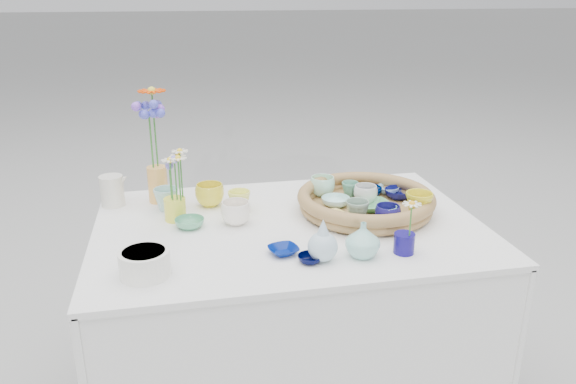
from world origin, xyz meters
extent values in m
imported|color=#00103D|center=(0.32, 0.15, 0.80)|extent=(0.12, 0.12, 0.03)
imported|color=#0B0D4E|center=(0.43, 0.11, 0.80)|extent=(0.13, 0.13, 0.03)
imported|color=gold|center=(0.42, -0.06, 0.83)|extent=(0.10, 0.10, 0.08)
imported|color=#55A66F|center=(0.30, 0.02, 0.80)|extent=(0.12, 0.12, 0.03)
imported|color=gray|center=(0.21, -0.06, 0.82)|extent=(0.10, 0.10, 0.07)
imported|color=#B1E6E0|center=(0.18, 0.08, 0.80)|extent=(0.12, 0.12, 0.03)
imported|color=#B2F6D6|center=(0.16, 0.19, 0.82)|extent=(0.10, 0.10, 0.07)
imported|color=silver|center=(0.29, 0.09, 0.82)|extent=(0.11, 0.11, 0.07)
imported|color=#ABE0FF|center=(0.41, 0.17, 0.80)|extent=(0.09, 0.09, 0.03)
imported|color=navy|center=(0.30, -0.11, 0.82)|extent=(0.08, 0.08, 0.06)
imported|color=#F4D966|center=(0.14, -0.04, 0.79)|extent=(0.11, 0.11, 0.02)
imported|color=#7AB9A8|center=(0.30, -0.09, 0.81)|extent=(0.10, 0.10, 0.06)
imported|color=#579C7E|center=(0.26, 0.16, 0.81)|extent=(0.06, 0.06, 0.06)
imported|color=yellow|center=(-0.24, 0.22, 0.81)|extent=(0.14, 0.14, 0.08)
imported|color=#F9FA61|center=(-0.15, 0.15, 0.80)|extent=(0.10, 0.10, 0.07)
imported|color=#53A175|center=(-0.32, 0.04, 0.78)|extent=(0.10, 0.10, 0.03)
imported|color=white|center=(-0.17, 0.04, 0.80)|extent=(0.12, 0.12, 0.08)
imported|color=#00146A|center=(-0.06, -0.21, 0.78)|extent=(0.10, 0.10, 0.02)
imported|color=#93C3B7|center=(-0.39, 0.21, 0.80)|extent=(0.09, 0.09, 0.08)
imported|color=black|center=(0.00, -0.28, 0.78)|extent=(0.08, 0.08, 0.02)
imported|color=#90D0C4|center=(0.16, -0.27, 0.82)|extent=(0.13, 0.13, 0.11)
cylinder|color=#110961|center=(0.29, -0.28, 0.80)|extent=(0.07, 0.07, 0.06)
cylinder|color=#E7A44B|center=(-0.42, 0.30, 0.83)|extent=(0.09, 0.09, 0.13)
cylinder|color=yellow|center=(-0.37, 0.11, 0.80)|extent=(0.09, 0.09, 0.08)
camera|label=1|loc=(-0.34, -1.67, 1.50)|focal=35.00mm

